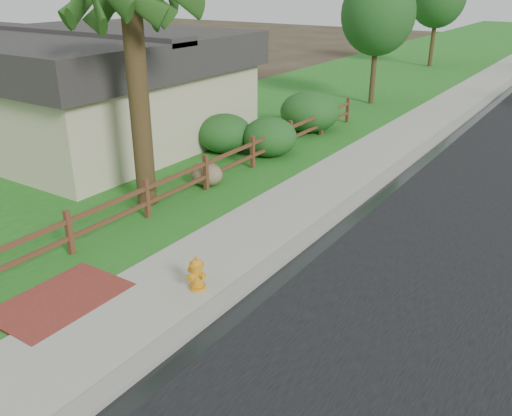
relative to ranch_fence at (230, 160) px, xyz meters
The scene contains 13 objects.
ground 7.37m from the ranch_fence, 60.64° to the right, with size 120.00×120.00×0.00m, color #32251B.
sidewalk 28.73m from the ranch_fence, 84.61° to the left, with size 2.20×90.00×0.10m, color #A5A190.
grass_strip 28.62m from the ranch_fence, 88.40° to the left, with size 1.60×90.00×0.06m, color #1D5819.
lawn_near 28.94m from the ranch_fence, 98.75° to the left, with size 9.00×90.00×0.04m, color #1D5819.
brick_patch 7.55m from the ranch_fence, 79.29° to the right, with size 1.60×2.40×0.11m, color maroon.
ranch_fence is the anchor object (origin of this frame).
house 7.57m from the ranch_fence, behind, with size 10.60×9.60×4.05m.
fire_hydrant 6.55m from the ranch_fence, 59.57° to the right, with size 0.46×0.37×0.70m.
boulder 0.91m from the ranch_fence, 110.10° to the right, with size 1.07×0.80×0.71m, color brown.
shrub_b 2.90m from the ranch_fence, 130.24° to the left, with size 1.94×1.94×1.35m, color #224C1B.
shrub_c 2.72m from the ranch_fence, 96.33° to the left, with size 1.87×1.87×1.35m, color #224C1B.
shrub_d 6.39m from the ranch_fence, 96.46° to the left, with size 2.36×2.36×1.61m, color #224C1B.
tree_near_left 13.11m from the ranch_fence, 93.03° to the left, with size 3.43×3.43×6.08m.
Camera 1 is at (5.77, -6.24, 5.74)m, focal length 38.00 mm.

